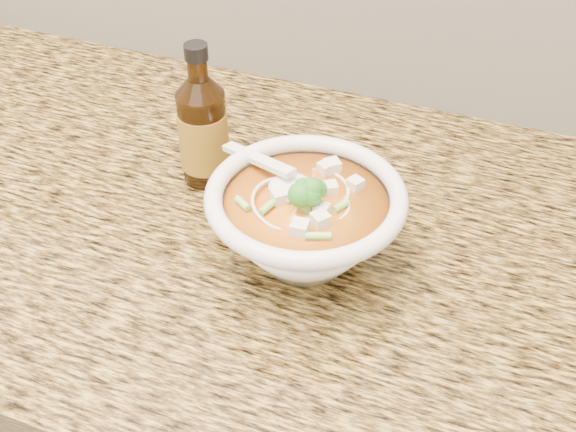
% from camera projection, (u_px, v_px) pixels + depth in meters
% --- Properties ---
extents(cabinet, '(4.00, 0.65, 0.86)m').
position_uv_depth(cabinet, '(142.00, 393.00, 1.23)').
color(cabinet, '#371C10').
rests_on(cabinet, ground).
extents(counter_slab, '(4.00, 0.68, 0.04)m').
position_uv_depth(counter_slab, '(96.00, 184.00, 0.94)').
color(counter_slab, '#AB8D3E').
rests_on(counter_slab, cabinet).
extents(soup_bowl, '(0.23, 0.21, 0.12)m').
position_uv_depth(soup_bowl, '(305.00, 224.00, 0.77)').
color(soup_bowl, white).
rests_on(soup_bowl, counter_slab).
extents(hot_sauce_bottle, '(0.07, 0.07, 0.18)m').
position_uv_depth(hot_sauce_bottle, '(203.00, 131.00, 0.87)').
color(hot_sauce_bottle, '#311A06').
rests_on(hot_sauce_bottle, counter_slab).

